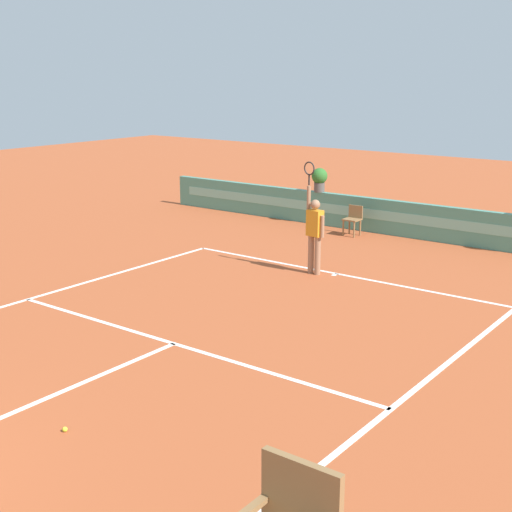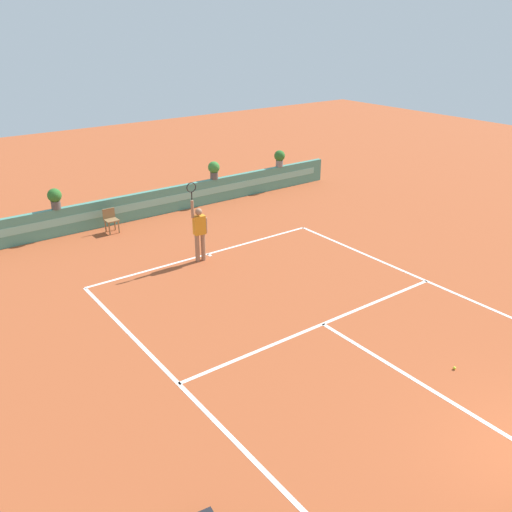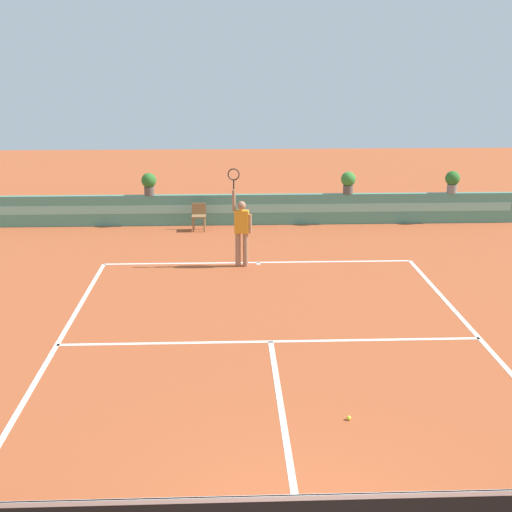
{
  "view_description": "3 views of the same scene",
  "coord_description": "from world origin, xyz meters",
  "px_view_note": "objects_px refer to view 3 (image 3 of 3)",
  "views": [
    {
      "loc": [
        8.06,
        -1.97,
        4.55
      ],
      "look_at": [
        -0.18,
        8.99,
        1.0
      ],
      "focal_mm": 50.14,
      "sensor_mm": 36.0,
      "label": 1
    },
    {
      "loc": [
        -8.34,
        -2.09,
        7.03
      ],
      "look_at": [
        -0.18,
        8.99,
        1.0
      ],
      "focal_mm": 38.03,
      "sensor_mm": 36.0,
      "label": 2
    },
    {
      "loc": [
        -0.81,
        -6.42,
        5.35
      ],
      "look_at": [
        -0.18,
        8.99,
        1.0
      ],
      "focal_mm": 49.99,
      "sensor_mm": 36.0,
      "label": 3
    }
  ],
  "objects_px": {
    "tennis_ball_near_baseline": "(349,418)",
    "potted_plant_right": "(348,181)",
    "ball_kid_chair": "(199,215)",
    "tennis_player": "(241,227)",
    "potted_plant_left": "(149,183)",
    "potted_plant_far_right": "(452,180)"
  },
  "relations": [
    {
      "from": "tennis_player",
      "to": "potted_plant_far_right",
      "type": "height_order",
      "value": "tennis_player"
    },
    {
      "from": "tennis_ball_near_baseline",
      "to": "potted_plant_far_right",
      "type": "xyz_separation_m",
      "value": [
        5.56,
        13.12,
        1.38
      ]
    },
    {
      "from": "potted_plant_right",
      "to": "tennis_player",
      "type": "bearing_deg",
      "value": -126.74
    },
    {
      "from": "ball_kid_chair",
      "to": "potted_plant_right",
      "type": "distance_m",
      "value": 4.99
    },
    {
      "from": "ball_kid_chair",
      "to": "tennis_ball_near_baseline",
      "type": "height_order",
      "value": "ball_kid_chair"
    },
    {
      "from": "ball_kid_chair",
      "to": "tennis_player",
      "type": "relative_size",
      "value": 0.33
    },
    {
      "from": "ball_kid_chair",
      "to": "potted_plant_right",
      "type": "height_order",
      "value": "potted_plant_right"
    },
    {
      "from": "ball_kid_chair",
      "to": "tennis_player",
      "type": "bearing_deg",
      "value": -72.75
    },
    {
      "from": "tennis_ball_near_baseline",
      "to": "potted_plant_left",
      "type": "height_order",
      "value": "potted_plant_left"
    },
    {
      "from": "ball_kid_chair",
      "to": "potted_plant_right",
      "type": "xyz_separation_m",
      "value": [
        4.85,
        0.73,
        0.93
      ]
    },
    {
      "from": "tennis_ball_near_baseline",
      "to": "potted_plant_right",
      "type": "height_order",
      "value": "potted_plant_right"
    },
    {
      "from": "tennis_ball_near_baseline",
      "to": "potted_plant_right",
      "type": "bearing_deg",
      "value": 80.78
    },
    {
      "from": "tennis_player",
      "to": "potted_plant_right",
      "type": "height_order",
      "value": "tennis_player"
    },
    {
      "from": "tennis_player",
      "to": "potted_plant_right",
      "type": "xyz_separation_m",
      "value": [
        3.58,
        4.8,
        0.36
      ]
    },
    {
      "from": "potted_plant_left",
      "to": "potted_plant_far_right",
      "type": "relative_size",
      "value": 1.0
    },
    {
      "from": "potted_plant_right",
      "to": "potted_plant_far_right",
      "type": "xyz_separation_m",
      "value": [
        3.43,
        0.0,
        0.0
      ]
    },
    {
      "from": "potted_plant_left",
      "to": "potted_plant_right",
      "type": "bearing_deg",
      "value": 0.0
    },
    {
      "from": "potted_plant_far_right",
      "to": "potted_plant_left",
      "type": "bearing_deg",
      "value": 180.0
    },
    {
      "from": "ball_kid_chair",
      "to": "potted_plant_left",
      "type": "bearing_deg",
      "value": 155.58
    },
    {
      "from": "ball_kid_chair",
      "to": "tennis_player",
      "type": "distance_m",
      "value": 4.3
    },
    {
      "from": "ball_kid_chair",
      "to": "potted_plant_left",
      "type": "relative_size",
      "value": 1.17
    },
    {
      "from": "ball_kid_chair",
      "to": "tennis_player",
      "type": "xyz_separation_m",
      "value": [
        1.26,
        -4.07,
        0.57
      ]
    }
  ]
}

